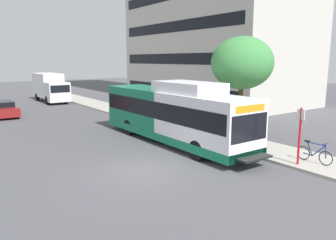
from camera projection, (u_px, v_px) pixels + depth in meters
The scene contains 9 objects.
ground_plane at pixel (78, 137), 20.89m from camera, with size 120.00×120.00×0.00m, color #4C4C51.
sidewalk_curb at pixel (184, 128), 23.29m from camera, with size 3.00×56.00×0.14m, color #A8A399.
transit_bus at pixel (173, 114), 19.19m from camera, with size 2.58×12.25×3.65m.
bus_stop_sign_pole at pixel (300, 132), 14.72m from camera, with size 0.10×0.36×2.60m.
bicycle_parked at pixel (314, 154), 15.17m from camera, with size 0.52×1.76×1.02m.
street_tree_near_stop at pixel (242, 63), 19.18m from camera, with size 3.62×3.62×6.05m.
parked_car_far_lane at pixel (4, 109), 28.21m from camera, with size 1.80×4.50×1.33m.
box_truck_background at pixel (50, 87), 38.00m from camera, with size 2.32×7.01×3.25m.
lattice_comm_tower at pixel (152, 34), 53.70m from camera, with size 1.10×1.10×27.20m.
Camera 1 is at (-7.23, -11.86, 4.84)m, focal length 35.16 mm.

